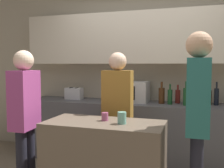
% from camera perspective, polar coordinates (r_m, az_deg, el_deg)
% --- Properties ---
extents(back_wall, '(6.40, 0.40, 2.70)m').
position_cam_1_polar(back_wall, '(4.02, 7.57, 5.66)').
color(back_wall, '#B2A893').
rests_on(back_wall, ground_plane).
extents(back_counter, '(3.60, 0.62, 0.89)m').
position_cam_1_polar(back_counter, '(3.88, 6.69, -10.58)').
color(back_counter, '#4C4C51').
rests_on(back_counter, ground_plane).
extents(kitchen_island, '(1.15, 0.55, 0.88)m').
position_cam_1_polar(kitchen_island, '(2.69, -1.70, -17.46)').
color(kitchen_island, brown).
rests_on(kitchen_island, ground_plane).
extents(microwave, '(0.52, 0.39, 0.30)m').
position_cam_1_polar(microwave, '(3.87, 4.07, -1.65)').
color(microwave, '#B7BABC').
rests_on(microwave, back_counter).
extents(toaster, '(0.26, 0.16, 0.18)m').
position_cam_1_polar(toaster, '(4.19, -8.25, -2.05)').
color(toaster, silver).
rests_on(toaster, back_counter).
extents(bottle_0, '(0.09, 0.09, 0.31)m').
position_cam_1_polar(bottle_0, '(3.75, 10.73, -2.40)').
color(bottle_0, '#472814').
rests_on(bottle_0, back_counter).
extents(bottle_1, '(0.07, 0.07, 0.28)m').
position_cam_1_polar(bottle_1, '(3.70, 12.51, -2.67)').
color(bottle_1, '#194723').
rests_on(bottle_1, back_counter).
extents(bottle_2, '(0.07, 0.07, 0.26)m').
position_cam_1_polar(bottle_2, '(3.83, 14.11, -2.57)').
color(bottle_2, maroon).
rests_on(bottle_2, back_counter).
extents(bottle_3, '(0.08, 0.08, 0.33)m').
position_cam_1_polar(bottle_3, '(3.64, 15.80, -2.58)').
color(bottle_3, '#194723').
rests_on(bottle_3, back_counter).
extents(bottle_4, '(0.07, 0.07, 0.28)m').
position_cam_1_polar(bottle_4, '(3.77, 17.08, -2.66)').
color(bottle_4, maroon).
rests_on(bottle_4, back_counter).
extents(bottle_5, '(0.06, 0.06, 0.25)m').
position_cam_1_polar(bottle_5, '(3.68, 18.67, -3.01)').
color(bottle_5, '#472814').
rests_on(bottle_5, back_counter).
extents(bottle_6, '(0.08, 0.08, 0.27)m').
position_cam_1_polar(bottle_6, '(3.83, 20.29, -2.66)').
color(bottle_6, '#472814').
rests_on(bottle_6, back_counter).
extents(bottle_7, '(0.06, 0.06, 0.32)m').
position_cam_1_polar(bottle_7, '(3.81, 21.79, -2.49)').
color(bottle_7, black).
rests_on(bottle_7, back_counter).
extents(cup_0, '(0.08, 0.08, 0.11)m').
position_cam_1_polar(cup_0, '(2.47, 2.16, -7.38)').
color(cup_0, '#74B7A3').
rests_on(cup_0, kitchen_island).
extents(cup_1, '(0.07, 0.07, 0.08)m').
position_cam_1_polar(cup_1, '(2.60, -1.55, -7.11)').
color(cup_1, '#AD527B').
rests_on(cup_1, kitchen_island).
extents(person_left, '(0.21, 0.35, 1.58)m').
position_cam_1_polar(person_left, '(2.89, -18.47, -5.95)').
color(person_left, black).
rests_on(person_left, ground_plane).
extents(person_center, '(0.23, 0.34, 1.72)m').
position_cam_1_polar(person_center, '(2.40, 18.12, -5.74)').
color(person_center, black).
rests_on(person_center, ground_plane).
extents(person_right, '(0.35, 0.21, 1.58)m').
position_cam_1_polar(person_right, '(3.06, 1.21, -5.27)').
color(person_right, black).
rests_on(person_right, ground_plane).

